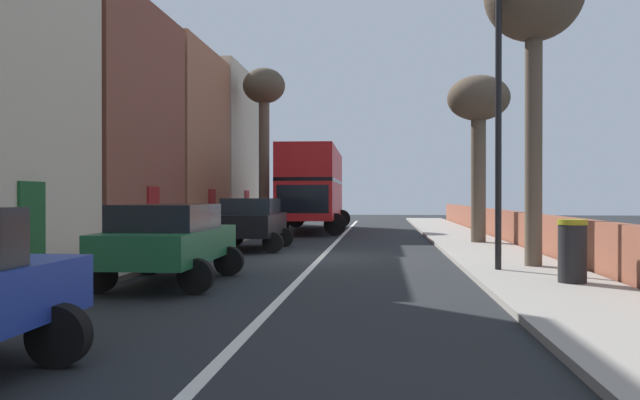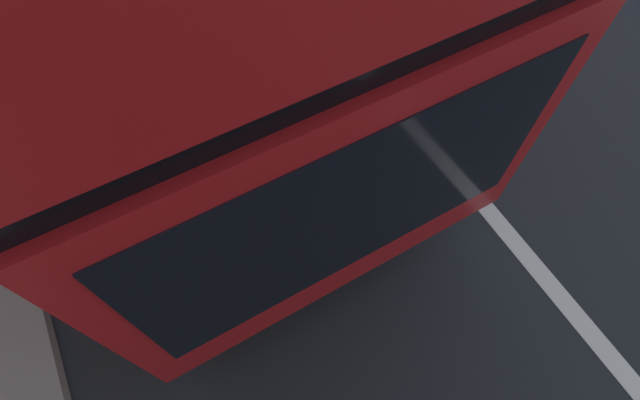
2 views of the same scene
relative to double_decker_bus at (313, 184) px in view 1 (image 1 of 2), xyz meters
name	(u,v)px [view 1 (image 1 of 2)]	position (x,y,z in m)	size (l,w,h in m)	color
ground_plane	(322,257)	(1.70, -13.61, -2.35)	(84.00, 84.00, 0.00)	black
road_centre_line	(322,257)	(1.70, -13.61, -2.35)	(0.16, 54.00, 0.01)	silver
sidewalk_left	(157,253)	(-3.20, -13.61, -2.29)	(2.60, 60.00, 0.12)	#9E998E
sidewalk_right	(495,256)	(6.60, -13.61, -2.29)	(2.60, 60.00, 0.12)	#9E998E
terraced_houses_left	(41,100)	(-6.80, -13.57, 2.31)	(4.07, 47.68, 10.57)	brown
boundary_wall_right	(552,237)	(8.15, -13.61, -1.75)	(0.36, 54.00, 1.21)	brown
double_decker_bus	(313,184)	(0.00, 0.00, 0.00)	(3.73, 10.75, 4.06)	#B41618
parked_car_green_left_0	(169,238)	(-0.80, -19.49, -1.44)	(2.47, 4.33, 1.59)	#1E6038
parked_car_black_left_2	(252,221)	(-0.80, -11.33, -1.40)	(2.42, 3.97, 1.69)	black
street_tree_left_0	(264,100)	(-3.12, 3.29, 4.77)	(2.37, 2.37, 8.81)	brown
street_tree_right_1	(478,109)	(6.86, -8.74, 2.51)	(2.21, 2.21, 5.93)	brown
street_tree_right_3	(534,4)	(6.96, -16.50, 3.90)	(2.29, 2.29, 7.49)	brown
lamppost_right	(498,104)	(6.00, -17.36, 1.45)	(0.32, 0.32, 6.31)	black
litter_bin_right	(572,251)	(7.00, -19.42, -1.63)	(0.55, 0.55, 1.19)	black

